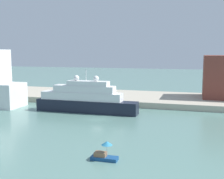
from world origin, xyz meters
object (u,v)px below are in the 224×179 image
Objects in this scene: mooring_bollard at (113,99)px; work_barge at (55,105)px; small_motorboat at (104,154)px; parked_car at (66,94)px; person_figure at (80,96)px; large_yacht at (85,99)px.

work_barge is at bearing -165.45° from mooring_bollard.
parked_car reaches higher than small_motorboat.
mooring_bollard is at bearing -9.67° from parked_car.
person_figure is (5.69, -2.21, 0.16)m from parked_car.
work_barge is 3.47× the size of person_figure.
mooring_bollard is at bearing 14.55° from work_barge.
parked_car is (-26.62, 43.29, 1.34)m from small_motorboat.
mooring_bollard is at bearing 104.20° from small_motorboat.
small_motorboat is 2.36× the size of person_figure.
person_figure is (5.69, 4.82, 2.14)m from work_barge.
parked_car is 6.11m from person_figure.
person_figure is at bearing 176.92° from mooring_bollard.
large_yacht is at bearing -60.94° from person_figure.
work_barge is at bearing 153.04° from large_yacht.
person_figure is at bearing 119.06° from large_yacht.
small_motorboat is 44.98m from work_barge.
large_yacht reaches higher than parked_car.
parked_car is (-11.67, 12.97, -1.05)m from large_yacht.
small_motorboat is 41.79m from mooring_bollard.
person_figure is 2.72× the size of mooring_bollard.
parked_car reaches higher than work_barge.
mooring_bollard is (10.68, -0.58, -0.46)m from person_figure.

